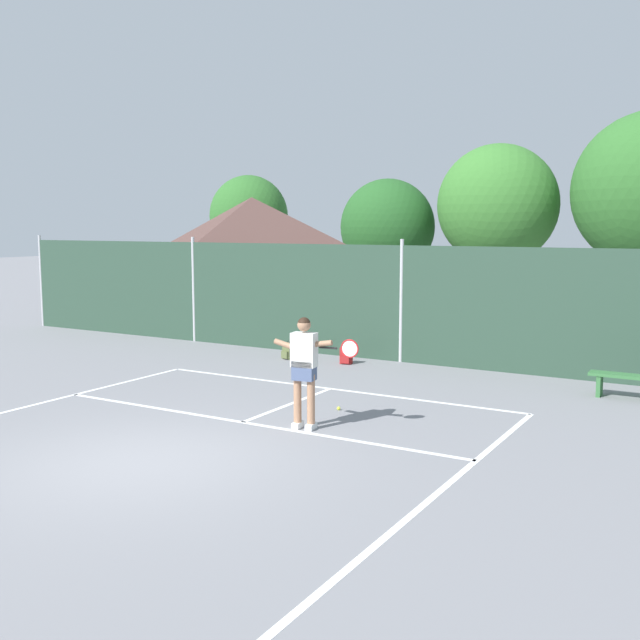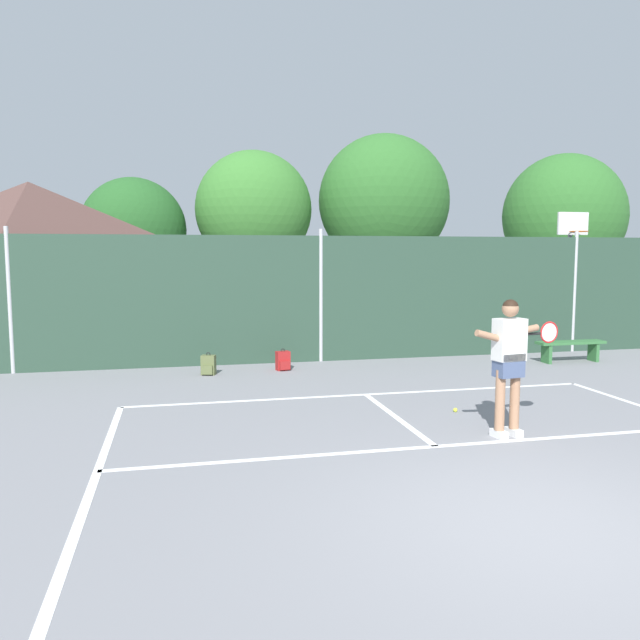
# 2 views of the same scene
# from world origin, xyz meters

# --- Properties ---
(ground_plane) EXTENTS (120.00, 120.00, 0.00)m
(ground_plane) POSITION_xyz_m (0.00, 0.00, 0.00)
(ground_plane) COLOR gray
(court_markings) EXTENTS (8.30, 11.10, 0.01)m
(court_markings) POSITION_xyz_m (0.00, 0.65, 0.00)
(court_markings) COLOR white
(court_markings) RESTS_ON ground
(chainlink_fence) EXTENTS (26.09, 0.09, 3.00)m
(chainlink_fence) POSITION_xyz_m (0.00, 9.00, 1.43)
(chainlink_fence) COLOR #284233
(chainlink_fence) RESTS_ON ground
(clubhouse_building) EXTENTS (5.43, 4.56, 4.23)m
(clubhouse_building) POSITION_xyz_m (-6.72, 12.21, 2.19)
(clubhouse_building) COLOR silver
(clubhouse_building) RESTS_ON ground
(treeline_backdrop) EXTENTS (27.30, 4.47, 6.88)m
(treeline_backdrop) POSITION_xyz_m (3.41, 17.92, 3.99)
(treeline_backdrop) COLOR brown
(treeline_backdrop) RESTS_ON ground
(tennis_player) EXTENTS (1.41, 0.40, 1.85)m
(tennis_player) POSITION_xyz_m (1.12, 2.68, 1.11)
(tennis_player) COLOR silver
(tennis_player) RESTS_ON ground
(tennis_ball) EXTENTS (0.07, 0.07, 0.07)m
(tennis_ball) POSITION_xyz_m (1.00, 4.03, 0.03)
(tennis_ball) COLOR #CCE033
(tennis_ball) RESTS_ON ground
(backpack_olive) EXTENTS (0.32, 0.31, 0.46)m
(backpack_olive) POSITION_xyz_m (-2.59, 7.92, 0.19)
(backpack_olive) COLOR #566038
(backpack_olive) RESTS_ON ground
(backpack_red) EXTENTS (0.31, 0.28, 0.46)m
(backpack_red) POSITION_xyz_m (-1.03, 8.08, 0.19)
(backpack_red) COLOR maroon
(backpack_red) RESTS_ON ground
(courtside_bench) EXTENTS (1.60, 0.36, 0.48)m
(courtside_bench) POSITION_xyz_m (5.48, 7.60, 0.36)
(courtside_bench) COLOR #336B38
(courtside_bench) RESTS_ON ground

